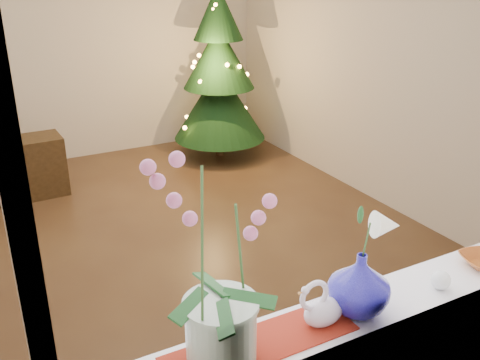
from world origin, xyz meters
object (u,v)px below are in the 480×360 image
object	(u,v)px
blue_vase	(360,279)
side_table	(22,169)
xmas_tree	(219,74)
orchid_pot	(220,262)
paperweight	(441,280)
swan	(324,302)

from	to	relation	value
blue_vase	side_table	world-z (taller)	blue_vase
xmas_tree	side_table	distance (m)	2.32
orchid_pot	paperweight	bearing A→B (deg)	-3.01
xmas_tree	side_table	bearing A→B (deg)	-175.41
orchid_pot	blue_vase	size ratio (longest dim) A/B	2.65
xmas_tree	side_table	xyz separation A→B (m)	(-2.21, -0.18, -0.68)
paperweight	xmas_tree	world-z (taller)	xmas_tree
side_table	paperweight	bearing A→B (deg)	-75.74
xmas_tree	paperweight	bearing A→B (deg)	-104.28
blue_vase	side_table	distance (m)	4.11
swan	blue_vase	world-z (taller)	blue_vase
swan	paperweight	size ratio (longest dim) A/B	2.77
swan	paperweight	distance (m)	0.55
blue_vase	orchid_pot	bearing A→B (deg)	178.95
swan	blue_vase	size ratio (longest dim) A/B	0.78
orchid_pot	xmas_tree	size ratio (longest dim) A/B	0.38
swan	paperweight	bearing A→B (deg)	13.63
blue_vase	paperweight	xyz separation A→B (m)	(0.39, -0.04, -0.10)
paperweight	xmas_tree	distance (m)	4.31
blue_vase	xmas_tree	distance (m)	4.39
blue_vase	paperweight	distance (m)	0.41
blue_vase	side_table	xyz separation A→B (m)	(-0.76, 3.96, -0.77)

